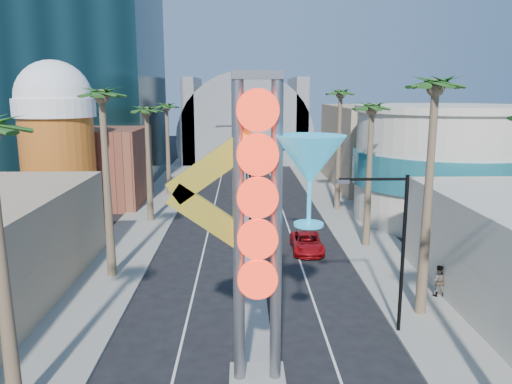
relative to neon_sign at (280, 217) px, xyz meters
name	(u,v)px	position (x,y,z in m)	size (l,w,h in m)	color
sidewalk_west	(155,208)	(-10.32, 32.04, -7.23)	(5.00, 100.00, 0.15)	gray
sidewalk_east	(340,207)	(8.68, 32.04, -7.23)	(5.00, 100.00, 0.15)	gray
median	(247,201)	(-0.82, 35.04, -7.23)	(1.60, 84.00, 0.15)	gray
brick_filler_west	(97,166)	(-16.82, 35.04, -3.31)	(10.00, 10.00, 8.00)	brown
filler_east	(372,146)	(15.18, 45.04, -2.31)	(10.00, 20.00, 10.00)	tan
beer_mug	(57,137)	(-17.82, 27.04, 0.54)	(7.00, 7.00, 14.50)	#BA6518
turquoise_building	(444,164)	(17.18, 27.04, -2.06)	(16.60, 16.60, 10.60)	beige
canopy	(245,135)	(-0.82, 69.04, -3.00)	(22.00, 16.00, 22.00)	slate
neon_sign	(280,217)	(0.00, 0.00, 0.00)	(6.53, 2.60, 12.55)	gray
streetlight_0	(258,191)	(-0.27, 17.04, -2.43)	(3.79, 0.25, 8.00)	black
streetlight_1	(242,151)	(-1.36, 41.04, -2.43)	(3.79, 0.25, 8.00)	black
streetlight_2	(394,240)	(5.91, 5.04, -2.47)	(3.45, 0.25, 8.00)	black
palm_1	(102,108)	(-9.82, 13.04, 3.52)	(2.40, 2.40, 12.70)	brown
palm_2	(147,118)	(-9.82, 27.04, 2.17)	(2.40, 2.40, 11.20)	brown
palm_3	(167,112)	(-9.82, 39.04, 2.17)	(2.40, 2.40, 11.20)	brown
palm_5	(435,103)	(8.18, 7.04, 3.96)	(2.40, 2.40, 13.20)	brown
palm_6	(372,117)	(8.18, 19.04, 2.62)	(2.40, 2.40, 11.70)	brown
palm_7	(340,102)	(8.18, 31.04, 3.52)	(2.40, 2.40, 12.70)	brown
red_pickup	(307,243)	(3.46, 17.97, -6.63)	(2.26, 4.90, 1.36)	#AA0D12
pedestrian_b	(438,281)	(9.94, 9.17, -6.23)	(0.91, 0.71, 1.86)	gray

